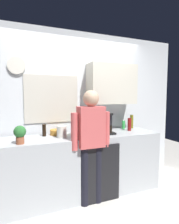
{
  "coord_description": "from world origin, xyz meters",
  "views": [
    {
      "loc": [
        -0.94,
        -2.28,
        1.52
      ],
      "look_at": [
        0.08,
        0.25,
        1.28
      ],
      "focal_mm": 29.2,
      "sensor_mm": 36.0,
      "label": 1
    }
  ],
  "objects": [
    {
      "name": "ground_plane",
      "position": [
        0.0,
        0.0,
        0.0
      ],
      "size": [
        8.0,
        8.0,
        0.0
      ],
      "primitive_type": "plane",
      "color": "silver"
    },
    {
      "name": "kitchen_counter",
      "position": [
        0.0,
        0.3,
        0.46
      ],
      "size": [
        2.41,
        0.64,
        0.93
      ],
      "primitive_type": "cube",
      "color": "#B2B7BC",
      "rests_on": "ground_plane"
    },
    {
      "name": "dishwasher_panel",
      "position": [
        0.15,
        -0.03,
        0.42
      ],
      "size": [
        0.56,
        0.02,
        0.83
      ],
      "primitive_type": "cube",
      "color": "black",
      "rests_on": "ground_plane"
    },
    {
      "name": "back_wall_assembly",
      "position": [
        0.08,
        0.7,
        1.37
      ],
      "size": [
        4.01,
        0.42,
        2.6
      ],
      "color": "silver",
      "rests_on": "ground_plane"
    },
    {
      "name": "coffee_maker",
      "position": [
        0.38,
        0.25,
        1.07
      ],
      "size": [
        0.2,
        0.2,
        0.33
      ],
      "color": "black",
      "rests_on": "kitchen_counter"
    },
    {
      "name": "bottle_dark_sauce",
      "position": [
        -0.57,
        0.45,
        1.02
      ],
      "size": [
        0.06,
        0.06,
        0.18
      ],
      "primitive_type": "cylinder",
      "color": "black",
      "rests_on": "kitchen_counter"
    },
    {
      "name": "bottle_red_vinegar",
      "position": [
        0.86,
        0.34,
        1.04
      ],
      "size": [
        0.06,
        0.06,
        0.22
      ],
      "primitive_type": "cylinder",
      "color": "maroon",
      "rests_on": "kitchen_counter"
    },
    {
      "name": "bottle_olive_oil",
      "position": [
        1.04,
        0.53,
        1.05
      ],
      "size": [
        0.06,
        0.06,
        0.25
      ],
      "primitive_type": "cylinder",
      "color": "olive",
      "rests_on": "kitchen_counter"
    },
    {
      "name": "bottle_clear_soda",
      "position": [
        -0.04,
        0.34,
        1.07
      ],
      "size": [
        0.09,
        0.09,
        0.28
      ],
      "primitive_type": "cylinder",
      "color": "#2D8C33",
      "rests_on": "kitchen_counter"
    },
    {
      "name": "cup_yellow_cup",
      "position": [
        0.23,
        0.09,
        0.97
      ],
      "size": [
        0.07,
        0.07,
        0.09
      ],
      "primitive_type": "cylinder",
      "color": "yellow",
      "rests_on": "kitchen_counter"
    },
    {
      "name": "cup_blue_mug",
      "position": [
        -0.13,
        0.21,
        0.98
      ],
      "size": [
        0.08,
        0.08,
        0.1
      ],
      "primitive_type": "cylinder",
      "color": "#3351B2",
      "rests_on": "kitchen_counter"
    },
    {
      "name": "mixing_bowl",
      "position": [
        -0.37,
        0.47,
        0.97
      ],
      "size": [
        0.22,
        0.22,
        0.08
      ],
      "primitive_type": "cylinder",
      "color": "orange",
      "rests_on": "kitchen_counter"
    },
    {
      "name": "potted_plant",
      "position": [
        -0.91,
        0.11,
        1.06
      ],
      "size": [
        0.15,
        0.15,
        0.23
      ],
      "color": "#9E5638",
      "rests_on": "kitchen_counter"
    },
    {
      "name": "dish_soap",
      "position": [
        0.86,
        0.53,
        1.0
      ],
      "size": [
        0.06,
        0.06,
        0.18
      ],
      "color": "green",
      "rests_on": "kitchen_counter"
    },
    {
      "name": "storage_canister",
      "position": [
        -0.35,
        0.26,
        1.01
      ],
      "size": [
        0.14,
        0.14,
        0.17
      ],
      "primitive_type": "cylinder",
      "color": "silver",
      "rests_on": "kitchen_counter"
    },
    {
      "name": "person_at_sink",
      "position": [
        0.0,
        0.0,
        0.95
      ],
      "size": [
        0.57,
        0.22,
        1.6
      ],
      "rotation": [
        0.0,
        0.0,
        -0.02
      ],
      "color": "black",
      "rests_on": "ground_plane"
    }
  ]
}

